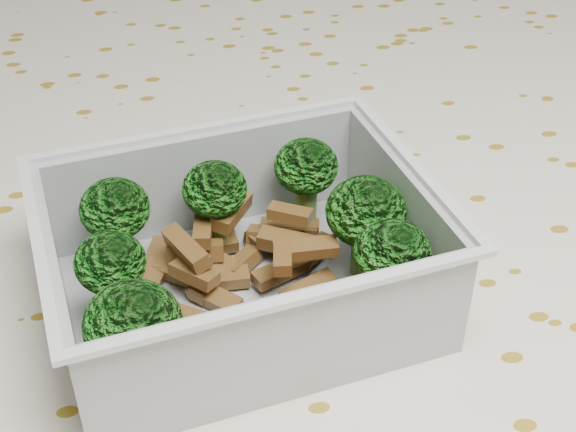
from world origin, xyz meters
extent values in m
cube|color=brown|center=(0.00, 0.00, 0.73)|extent=(1.40, 0.90, 0.04)
cube|color=silver|center=(0.00, 0.00, 0.75)|extent=(1.46, 0.96, 0.01)
cube|color=silver|center=(0.00, 0.48, 0.66)|extent=(1.46, 0.01, 0.18)
cube|color=#B8BEC3|center=(-0.03, -0.03, 0.76)|extent=(0.18, 0.14, 0.00)
cube|color=#B8BEC3|center=(-0.04, 0.03, 0.79)|extent=(0.16, 0.03, 0.05)
cube|color=#B8BEC3|center=(-0.02, -0.09, 0.79)|extent=(0.16, 0.03, 0.05)
cube|color=#B8BEC3|center=(0.05, -0.02, 0.79)|extent=(0.02, 0.11, 0.05)
cube|color=#B8BEC3|center=(-0.11, -0.04, 0.79)|extent=(0.02, 0.11, 0.05)
cube|color=silver|center=(-0.04, 0.03, 0.81)|extent=(0.17, 0.03, 0.00)
cube|color=silver|center=(-0.02, -0.09, 0.81)|extent=(0.17, 0.03, 0.00)
cube|color=silver|center=(0.05, -0.01, 0.81)|extent=(0.02, 0.12, 0.00)
cube|color=silver|center=(-0.11, -0.04, 0.81)|extent=(0.02, 0.12, 0.00)
cylinder|color=#608C3F|center=(-0.08, 0.00, 0.77)|extent=(0.01, 0.01, 0.03)
ellipsoid|color=#2C7C20|center=(-0.08, 0.00, 0.80)|extent=(0.03, 0.03, 0.03)
cylinder|color=#608C3F|center=(-0.04, 0.01, 0.77)|extent=(0.01, 0.01, 0.03)
ellipsoid|color=#2C7C20|center=(-0.04, 0.01, 0.80)|extent=(0.03, 0.03, 0.03)
cylinder|color=#608C3F|center=(0.01, 0.02, 0.77)|extent=(0.01, 0.01, 0.03)
ellipsoid|color=#2C7C20|center=(0.01, 0.02, 0.80)|extent=(0.03, 0.03, 0.03)
cylinder|color=#608C3F|center=(-0.08, -0.04, 0.77)|extent=(0.01, 0.01, 0.03)
ellipsoid|color=#2C7C20|center=(-0.08, -0.04, 0.80)|extent=(0.03, 0.03, 0.03)
cylinder|color=#608C3F|center=(0.03, -0.02, 0.77)|extent=(0.01, 0.01, 0.02)
ellipsoid|color=#2C7C20|center=(0.03, -0.02, 0.79)|extent=(0.04, 0.04, 0.03)
cylinder|color=#608C3F|center=(-0.08, -0.07, 0.77)|extent=(0.01, 0.01, 0.02)
ellipsoid|color=#2C7C20|center=(-0.08, -0.07, 0.79)|extent=(0.04, 0.04, 0.03)
cylinder|color=#608C3F|center=(0.03, -0.05, 0.77)|extent=(0.01, 0.01, 0.02)
ellipsoid|color=#2C7C20|center=(0.03, -0.05, 0.80)|extent=(0.03, 0.03, 0.03)
cube|color=brown|center=(-0.03, 0.01, 0.78)|extent=(0.02, 0.03, 0.01)
cube|color=brown|center=(-0.07, -0.01, 0.77)|extent=(0.02, 0.02, 0.01)
cube|color=brown|center=(0.00, 0.01, 0.77)|extent=(0.03, 0.02, 0.01)
cube|color=brown|center=(0.00, 0.00, 0.77)|extent=(0.03, 0.03, 0.01)
cube|color=brown|center=(-0.05, -0.02, 0.77)|extent=(0.02, 0.02, 0.01)
cube|color=brown|center=(0.00, 0.00, 0.78)|extent=(0.02, 0.02, 0.01)
cube|color=brown|center=(-0.06, -0.04, 0.76)|extent=(0.03, 0.02, 0.01)
cube|color=brown|center=(-0.04, -0.02, 0.77)|extent=(0.02, 0.01, 0.01)
cube|color=brown|center=(-0.06, -0.01, 0.77)|extent=(0.02, 0.02, 0.01)
cube|color=brown|center=(-0.01, -0.02, 0.77)|extent=(0.03, 0.02, 0.01)
cube|color=brown|center=(-0.04, 0.00, 0.78)|extent=(0.01, 0.02, 0.01)
cube|color=brown|center=(-0.01, -0.03, 0.78)|extent=(0.01, 0.02, 0.01)
cube|color=brown|center=(-0.05, -0.01, 0.77)|extent=(0.03, 0.01, 0.01)
cube|color=brown|center=(0.01, -0.01, 0.77)|extent=(0.03, 0.02, 0.01)
cube|color=brown|center=(0.00, -0.01, 0.77)|extent=(0.03, 0.02, 0.01)
cube|color=brown|center=(0.00, -0.03, 0.77)|extent=(0.03, 0.02, 0.01)
cube|color=brown|center=(-0.01, 0.01, 0.77)|extent=(0.03, 0.02, 0.01)
cube|color=brown|center=(0.00, -0.03, 0.78)|extent=(0.03, 0.01, 0.01)
cube|color=brown|center=(-0.04, -0.03, 0.76)|extent=(0.03, 0.03, 0.01)
cube|color=brown|center=(-0.01, 0.00, 0.77)|extent=(0.03, 0.02, 0.01)
cube|color=brown|center=(-0.03, -0.01, 0.76)|extent=(0.02, 0.02, 0.01)
cube|color=brown|center=(-0.05, -0.02, 0.78)|extent=(0.02, 0.03, 0.01)
cube|color=brown|center=(-0.05, -0.01, 0.77)|extent=(0.02, 0.02, 0.01)
cube|color=brown|center=(-0.07, 0.00, 0.76)|extent=(0.02, 0.02, 0.01)
cube|color=brown|center=(-0.04, 0.01, 0.77)|extent=(0.02, 0.01, 0.01)
cube|color=brown|center=(0.00, 0.01, 0.77)|extent=(0.02, 0.01, 0.01)
cube|color=brown|center=(-0.04, -0.02, 0.77)|extent=(0.03, 0.03, 0.01)
cylinder|color=#C13F18|center=(-0.02, -0.06, 0.77)|extent=(0.13, 0.04, 0.02)
sphere|color=#C13F18|center=(0.04, -0.05, 0.77)|extent=(0.02, 0.02, 0.02)
sphere|color=#C13F18|center=(-0.08, -0.07, 0.77)|extent=(0.02, 0.02, 0.02)
camera|label=1|loc=(-0.06, -0.30, 1.01)|focal=50.00mm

